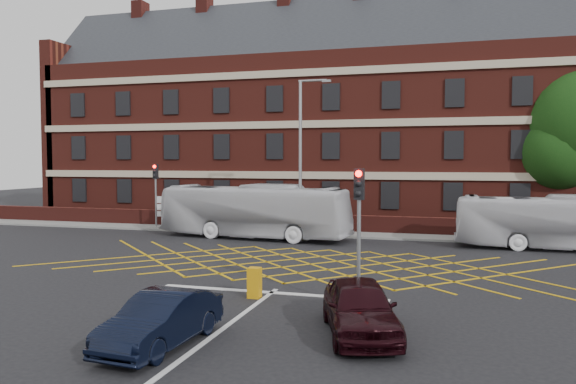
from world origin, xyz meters
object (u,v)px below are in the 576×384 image
(traffic_light_near, at_px, (359,251))
(direction_signs, at_px, (164,208))
(bus_left, at_px, (254,211))
(street_lamp, at_px, (301,185))
(car_navy, at_px, (161,320))
(car_maroon, at_px, (360,307))
(traffic_light_far, at_px, (156,203))
(bus_right, at_px, (557,222))
(utility_cabinet, at_px, (254,283))

(traffic_light_near, bearing_deg, direction_signs, 133.34)
(bus_left, height_order, street_lamp, street_lamp)
(car_navy, xyz_separation_m, street_lamp, (-1.38, 18.61, 2.46))
(bus_left, xyz_separation_m, traffic_light_near, (8.26, -13.69, 0.19))
(car_maroon, relative_size, traffic_light_near, 0.99)
(car_navy, relative_size, car_maroon, 0.93)
(bus_left, distance_m, traffic_light_near, 15.99)
(car_navy, bearing_deg, traffic_light_far, 124.00)
(traffic_light_far, bearing_deg, street_lamp, -10.57)
(bus_right, height_order, traffic_light_far, traffic_light_far)
(traffic_light_near, bearing_deg, bus_left, 121.12)
(car_navy, distance_m, direction_signs, 24.40)
(traffic_light_far, bearing_deg, bus_left, -14.64)
(car_maroon, bearing_deg, bus_right, 48.38)
(car_navy, relative_size, direction_signs, 1.79)
(car_navy, distance_m, utility_cabinet, 5.20)
(traffic_light_near, distance_m, utility_cabinet, 3.71)
(car_maroon, xyz_separation_m, direction_signs, (-16.09, 19.24, 0.66))
(bus_left, height_order, car_maroon, bus_left)
(bus_left, bearing_deg, traffic_light_far, 81.99)
(car_maroon, distance_m, direction_signs, 25.09)
(bus_left, relative_size, car_navy, 2.87)
(bus_right, bearing_deg, utility_cabinet, 140.55)
(car_maroon, distance_m, street_lamp, 17.58)
(direction_signs, bearing_deg, traffic_light_far, -96.32)
(car_navy, distance_m, traffic_light_far, 23.65)
(traffic_light_near, height_order, direction_signs, traffic_light_near)
(traffic_light_near, relative_size, utility_cabinet, 4.26)
(street_lamp, height_order, direction_signs, street_lamp)
(car_maroon, distance_m, utility_cabinet, 4.93)
(car_maroon, relative_size, street_lamp, 0.47)
(traffic_light_far, height_order, street_lamp, street_lamp)
(bus_left, relative_size, traffic_light_near, 2.64)
(utility_cabinet, bearing_deg, car_navy, -96.25)
(bus_left, relative_size, car_maroon, 2.66)
(car_navy, bearing_deg, car_maroon, 30.55)
(bus_right, distance_m, traffic_light_far, 23.69)
(car_navy, height_order, traffic_light_far, traffic_light_far)
(bus_right, xyz_separation_m, street_lamp, (-13.32, -0.21, 1.72))
(bus_right, bearing_deg, car_navy, 147.96)
(bus_right, xyz_separation_m, traffic_light_near, (-7.89, -13.92, 0.38))
(bus_right, relative_size, utility_cabinet, 9.94)
(direction_signs, bearing_deg, car_navy, -61.64)
(car_navy, relative_size, traffic_light_near, 0.92)
(traffic_light_far, bearing_deg, direction_signs, 83.68)
(utility_cabinet, bearing_deg, direction_signs, 126.72)
(bus_left, bearing_deg, bus_right, -82.53)
(traffic_light_near, bearing_deg, car_navy, -129.55)
(bus_right, relative_size, car_maroon, 2.35)
(bus_right, height_order, traffic_light_near, traffic_light_near)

